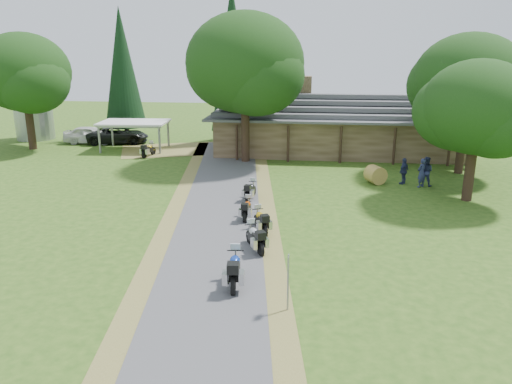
# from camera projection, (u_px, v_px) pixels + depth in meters

# --- Properties ---
(ground) EXTENTS (120.00, 120.00, 0.00)m
(ground) POSITION_uv_depth(u_px,v_px,m) (211.00, 265.00, 20.46)
(ground) COLOR #2B4F16
(ground) RESTS_ON ground
(driveway) EXTENTS (51.95, 51.95, 0.00)m
(driveway) POSITION_uv_depth(u_px,v_px,m) (218.00, 230.00, 24.33)
(driveway) COLOR #424244
(driveway) RESTS_ON ground
(lodge) EXTENTS (21.40, 9.40, 4.90)m
(lodge) POSITION_uv_depth(u_px,v_px,m) (339.00, 123.00, 41.95)
(lodge) COLOR brown
(lodge) RESTS_ON ground
(silo) EXTENTS (3.93, 3.93, 7.10)m
(silo) POSITION_uv_depth(u_px,v_px,m) (32.00, 102.00, 47.36)
(silo) COLOR gray
(silo) RESTS_ON ground
(carport) EXTENTS (5.88, 4.12, 2.45)m
(carport) POSITION_uv_depth(u_px,v_px,m) (135.00, 136.00, 43.00)
(carport) COLOR silver
(carport) RESTS_ON ground
(car_white_sedan) EXTENTS (3.00, 6.28, 2.04)m
(car_white_sedan) POSITION_uv_depth(u_px,v_px,m) (90.00, 133.00, 45.77)
(car_white_sedan) COLOR white
(car_white_sedan) RESTS_ON ground
(car_dark_suv) EXTENTS (3.87, 6.41, 2.29)m
(car_dark_suv) POSITION_uv_depth(u_px,v_px,m) (117.00, 131.00, 45.83)
(car_dark_suv) COLOR black
(car_dark_suv) RESTS_ON ground
(motorcycle_row_a) EXTENTS (0.86, 2.09, 1.39)m
(motorcycle_row_a) POSITION_uv_depth(u_px,v_px,m) (235.00, 267.00, 18.61)
(motorcycle_row_a) COLOR #13349A
(motorcycle_row_a) RESTS_ON ground
(motorcycle_row_b) EXTENTS (1.35, 1.90, 1.25)m
(motorcycle_row_b) POSITION_uv_depth(u_px,v_px,m) (255.00, 236.00, 21.85)
(motorcycle_row_b) COLOR #AEB1B6
(motorcycle_row_b) RESTS_ON ground
(motorcycle_row_c) EXTENTS (1.21, 1.86, 1.21)m
(motorcycle_row_c) POSITION_uv_depth(u_px,v_px,m) (261.00, 220.00, 24.01)
(motorcycle_row_c) COLOR #BF960E
(motorcycle_row_c) RESTS_ON ground
(motorcycle_row_d) EXTENTS (0.58, 1.68, 1.14)m
(motorcycle_row_d) POSITION_uv_depth(u_px,v_px,m) (247.00, 208.00, 25.86)
(motorcycle_row_d) COLOR #C74707
(motorcycle_row_d) RESTS_ON ground
(motorcycle_row_e) EXTENTS (0.79, 1.73, 1.14)m
(motorcycle_row_e) POSITION_uv_depth(u_px,v_px,m) (251.00, 189.00, 29.19)
(motorcycle_row_e) COLOR black
(motorcycle_row_e) RESTS_ON ground
(motorcycle_carport_a) EXTENTS (0.94, 1.85, 1.21)m
(motorcycle_carport_a) POSITION_uv_depth(u_px,v_px,m) (148.00, 149.00, 40.46)
(motorcycle_carport_a) COLOR gold
(motorcycle_carport_a) RESTS_ON ground
(person_a) EXTENTS (0.76, 0.75, 2.19)m
(person_a) POSITION_uv_depth(u_px,v_px,m) (422.00, 170.00, 31.49)
(person_a) COLOR navy
(person_a) RESTS_ON ground
(person_b) EXTENTS (0.75, 0.64, 2.23)m
(person_b) POSITION_uv_depth(u_px,v_px,m) (426.00, 169.00, 31.79)
(person_b) COLOR navy
(person_b) RESTS_ON ground
(person_c) EXTENTS (0.68, 0.71, 2.03)m
(person_c) POSITION_uv_depth(u_px,v_px,m) (404.00, 169.00, 32.24)
(person_c) COLOR navy
(person_c) RESTS_ON ground
(hay_bale) EXTENTS (1.51, 1.46, 1.17)m
(hay_bale) POSITION_uv_depth(u_px,v_px,m) (376.00, 175.00, 32.51)
(hay_bale) COLOR #AA833E
(hay_bale) RESTS_ON ground
(sign_post) EXTENTS (0.37, 0.06, 2.04)m
(sign_post) POSITION_uv_depth(u_px,v_px,m) (288.00, 283.00, 16.67)
(sign_post) COLOR gray
(sign_post) RESTS_ON ground
(oak_lodge_left) EXTENTS (8.76, 8.76, 12.03)m
(oak_lodge_left) POSITION_uv_depth(u_px,v_px,m) (245.00, 83.00, 37.18)
(oak_lodge_left) COLOR #173610
(oak_lodge_left) RESTS_ON ground
(oak_lodge_right) EXTENTS (7.48, 7.48, 10.33)m
(oak_lodge_right) POSITION_uv_depth(u_px,v_px,m) (467.00, 99.00, 33.89)
(oak_lodge_right) COLOR #173610
(oak_lodge_right) RESTS_ON ground
(oak_driveway) EXTENTS (6.20, 6.20, 8.70)m
(oak_driveway) POSITION_uv_depth(u_px,v_px,m) (475.00, 126.00, 27.87)
(oak_driveway) COLOR #173610
(oak_driveway) RESTS_ON ground
(oak_silo) EXTENTS (7.71, 7.71, 10.56)m
(oak_silo) POSITION_uv_depth(u_px,v_px,m) (26.00, 88.00, 42.11)
(oak_silo) COLOR #173610
(oak_silo) RESTS_ON ground
(cedar_near) EXTENTS (4.07, 4.07, 14.16)m
(cedar_near) POSITION_uv_depth(u_px,v_px,m) (232.00, 64.00, 45.22)
(cedar_near) COLOR black
(cedar_near) RESTS_ON ground
(cedar_far) EXTENTS (3.96, 3.96, 12.31)m
(cedar_far) POSITION_uv_depth(u_px,v_px,m) (123.00, 73.00, 47.81)
(cedar_far) COLOR black
(cedar_far) RESTS_ON ground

